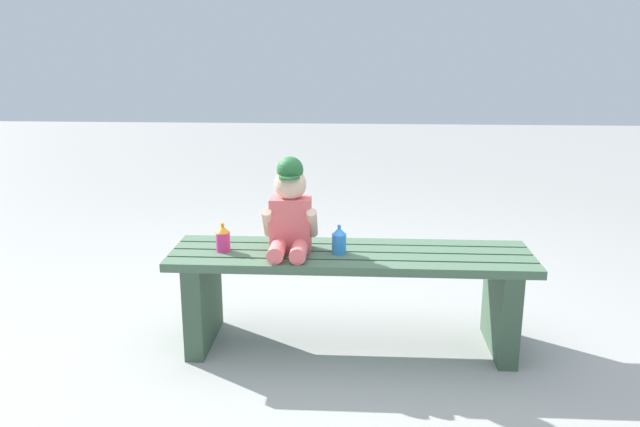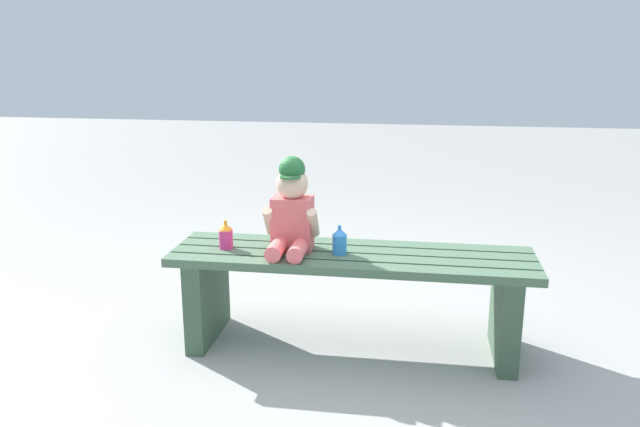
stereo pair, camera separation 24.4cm
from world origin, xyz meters
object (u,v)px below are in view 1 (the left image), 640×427
park_bench (350,283)px  sippy_cup_left (223,238)px  child_figure (290,211)px  sippy_cup_right (339,240)px

park_bench → sippy_cup_left: bearing=-177.7°
park_bench → child_figure: size_ratio=3.79×
park_bench → child_figure: child_figure is taller
child_figure → sippy_cup_left: 0.31m
park_bench → child_figure: (-0.26, -0.00, 0.32)m
sippy_cup_left → sippy_cup_right: 0.49m
sippy_cup_left → sippy_cup_right: bearing=0.0°
sippy_cup_left → park_bench: bearing=2.3°
sippy_cup_right → child_figure: bearing=175.1°
sippy_cup_left → sippy_cup_right: same height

